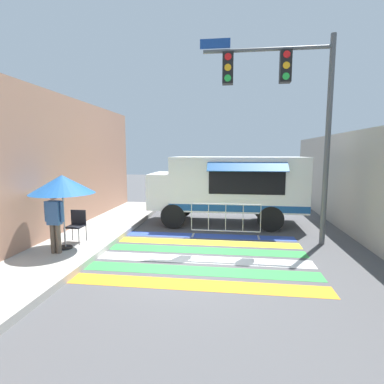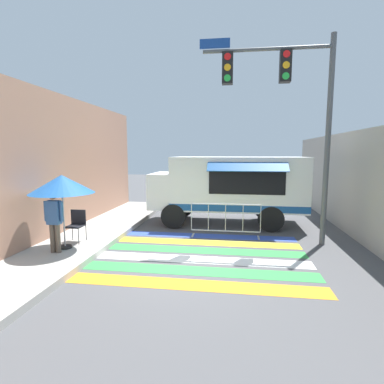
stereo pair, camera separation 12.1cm
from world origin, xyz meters
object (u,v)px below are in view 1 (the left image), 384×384
Objects in this scene: food_truck at (226,185)px; patio_umbrella at (62,185)px; vendor_person at (54,219)px; traffic_signal_pole at (287,97)px; barricade_front at (226,220)px; folding_chair at (77,223)px.

food_truck is 2.89× the size of patio_umbrella.
patio_umbrella is 1.24× the size of vendor_person.
vendor_person is (-6.13, -2.28, -3.32)m from traffic_signal_pole.
vendor_person is 0.71× the size of barricade_front.
patio_umbrella reaches higher than vendor_person.
food_truck is 4.11m from traffic_signal_pole.
folding_chair is 4.66m from barricade_front.
patio_umbrella is 0.93m from vendor_person.
food_truck is at bearing 60.22° from folding_chair.
vendor_person is at bearing -95.88° from patio_umbrella.
patio_umbrella is at bearing -135.36° from food_truck.
patio_umbrella reaches higher than folding_chair.
vendor_person reaches higher than folding_chair.
patio_umbrella is (-6.09, -1.91, -2.48)m from traffic_signal_pole.
patio_umbrella is 1.38m from folding_chair.
barricade_front is (-1.75, 0.42, -3.85)m from traffic_signal_pole.
patio_umbrella is 5.11m from barricade_front.
vendor_person is (-4.33, -4.61, -0.45)m from food_truck.
patio_umbrella reaches higher than barricade_front.
food_truck reaches higher than vendor_person.
barricade_front is (4.34, 2.32, -1.37)m from patio_umbrella.
food_truck is 3.59× the size of vendor_person.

